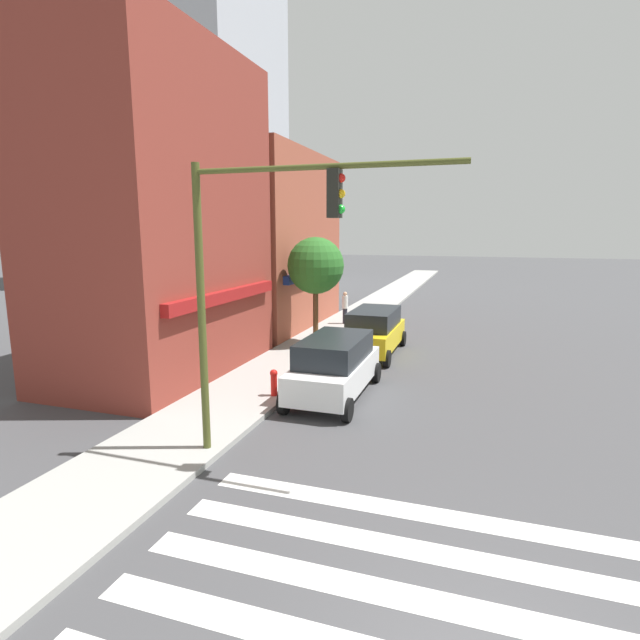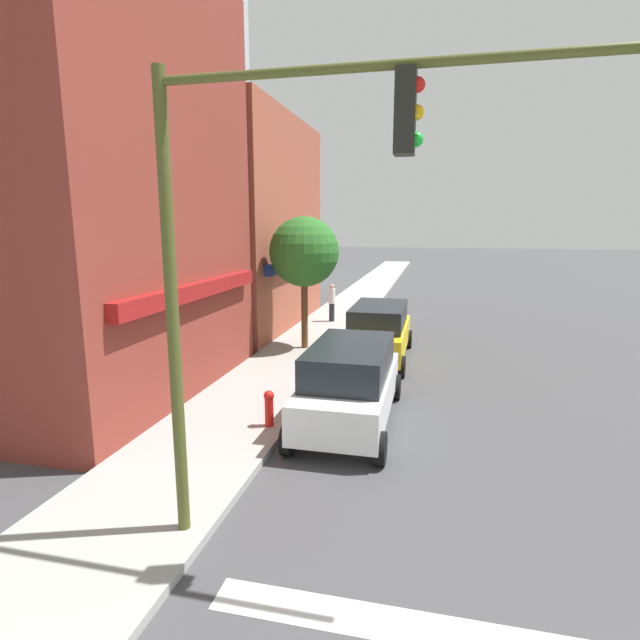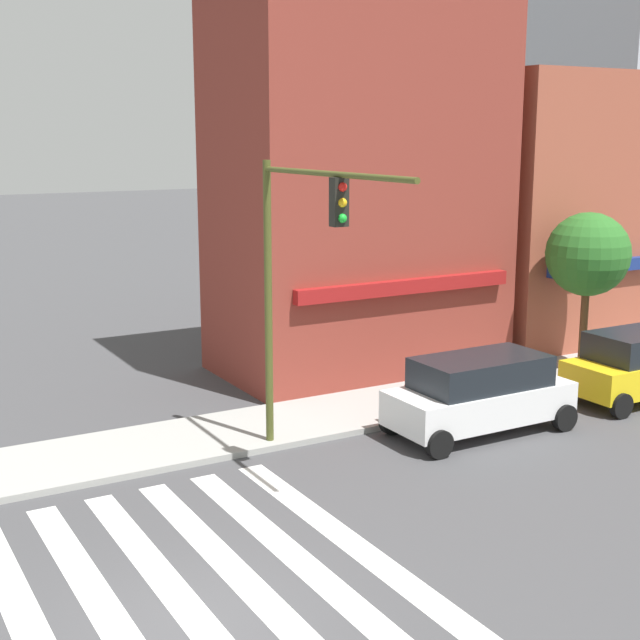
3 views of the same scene
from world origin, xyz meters
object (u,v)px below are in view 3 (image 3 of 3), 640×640
(traffic_signal, at_px, (296,260))
(street_tree, at_px, (588,255))
(suv_white, at_px, (480,393))
(fire_hydrant, at_px, (408,397))

(traffic_signal, relative_size, street_tree, 1.39)
(suv_white, xyz_separation_m, fire_hydrant, (-0.94, 1.70, -0.42))
(street_tree, bearing_deg, fire_hydrant, -171.42)
(traffic_signal, height_order, street_tree, traffic_signal)
(street_tree, bearing_deg, suv_white, -156.21)
(traffic_signal, xyz_separation_m, street_tree, (11.28, 2.44, -0.94))
(suv_white, xyz_separation_m, street_tree, (6.35, 2.80, 2.66))
(suv_white, distance_m, street_tree, 7.43)
(fire_hydrant, relative_size, street_tree, 0.17)
(suv_white, relative_size, street_tree, 0.97)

